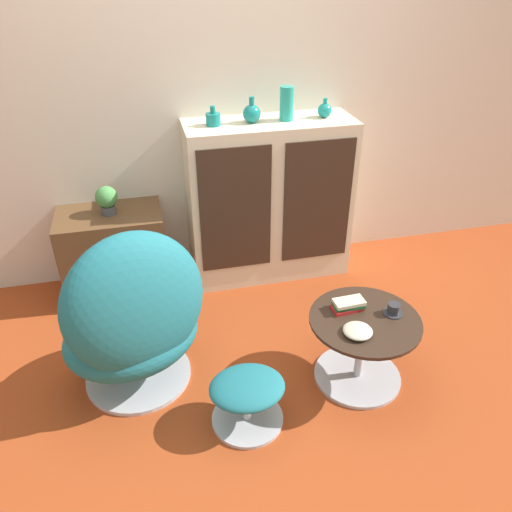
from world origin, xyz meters
name	(u,v)px	position (x,y,z in m)	size (l,w,h in m)	color
ground_plane	(264,390)	(0.00, 0.00, 0.00)	(12.00, 12.00, 0.00)	#9E3D19
wall_back	(211,79)	(0.00, 1.35, 1.30)	(6.40, 0.06, 2.60)	beige
sideboard	(269,201)	(0.32, 1.12, 0.54)	(1.07, 0.40, 1.08)	beige
tv_console	(115,253)	(-0.73, 1.12, 0.29)	(0.65, 0.41, 0.57)	brown
egg_chair	(134,320)	(-0.61, 0.20, 0.43)	(0.88, 0.85, 0.95)	#B7B7BC
ottoman	(247,394)	(-0.13, -0.17, 0.18)	(0.36, 0.35, 0.27)	#B7B7BC
coffee_table	(361,345)	(0.52, -0.03, 0.23)	(0.56, 0.56, 0.40)	#B7B7BC
vase_leftmost	(213,119)	(-0.03, 1.13, 1.12)	(0.09, 0.09, 0.12)	#147A75
vase_inner_left	(252,113)	(0.20, 1.13, 1.14)	(0.11, 0.11, 0.16)	#147A75
vase_inner_right	(287,104)	(0.42, 1.13, 1.18)	(0.08, 0.08, 0.20)	teal
vase_rightmost	(325,110)	(0.67, 1.13, 1.13)	(0.09, 0.09, 0.12)	teal
potted_plant	(107,199)	(-0.72, 1.12, 0.67)	(0.13, 0.13, 0.18)	#4C4C51
teacup	(393,310)	(0.67, -0.02, 0.43)	(0.10, 0.10, 0.06)	#2D2D33
book_stack	(348,305)	(0.46, 0.07, 0.43)	(0.17, 0.10, 0.06)	red
bowl	(358,331)	(0.43, -0.12, 0.42)	(0.14, 0.14, 0.04)	beige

